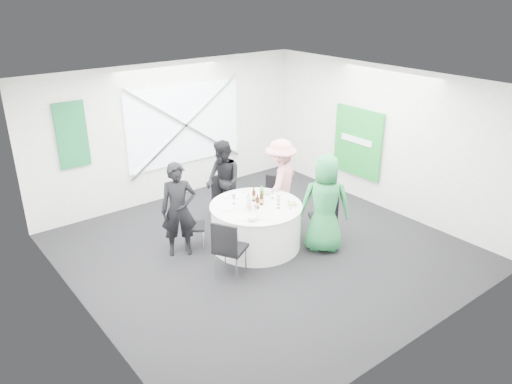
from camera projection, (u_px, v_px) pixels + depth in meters
floor at (263, 249)px, 8.51m from camera, size 6.00×6.00×0.00m
ceiling at (264, 85)px, 7.41m from camera, size 6.00×6.00×0.00m
wall_back at (171, 132)px, 10.14m from camera, size 6.00×0.00×6.00m
wall_front at (426, 245)px, 5.79m from camera, size 6.00×0.00×6.00m
wall_left at (78, 225)px, 6.26m from camera, size 0.00×6.00×6.00m
wall_right at (384, 139)px, 9.66m from camera, size 0.00×6.00×6.00m
window_panel at (185, 125)px, 10.24m from camera, size 2.60×0.03×1.60m
window_brace_a at (186, 125)px, 10.21m from camera, size 2.63×0.05×1.84m
window_brace_b at (186, 125)px, 10.21m from camera, size 2.63×0.05×1.84m
green_banner at (72, 135)px, 8.85m from camera, size 0.55×0.04×1.20m
green_sign at (358, 142)px, 10.14m from camera, size 0.05×1.20×1.40m
banquet_table at (256, 225)px, 8.50m from camera, size 1.56×1.56×0.76m
chair_back at (223, 194)px, 9.43m from camera, size 0.44×0.45×0.87m
chair_back_left at (189, 222)px, 8.40m from camera, size 0.52×0.52×0.82m
chair_back_right at (274, 196)px, 9.36m from camera, size 0.55×0.55×0.87m
chair_front_right at (327, 213)px, 8.60m from camera, size 0.57×0.56×0.91m
chair_front_left at (228, 246)px, 7.48m from camera, size 0.60×0.60×0.96m
person_man_back_left at (179, 210)px, 8.10m from camera, size 0.69×0.60×1.60m
person_man_back at (223, 181)px, 9.30m from camera, size 0.51×0.80×1.55m
person_woman_pink at (280, 182)px, 9.20m from camera, size 1.15×0.90×1.61m
person_woman_green at (325, 204)px, 8.22m from camera, size 0.96×0.95×1.67m
plate_back at (236, 196)px, 8.70m from camera, size 0.28×0.28×0.01m
plate_back_left at (225, 208)px, 8.23m from camera, size 0.29×0.29×0.01m
plate_back_right at (266, 194)px, 8.77m from camera, size 0.27×0.27×0.04m
plate_front_right at (292, 204)px, 8.35m from camera, size 0.24×0.24×0.04m
plate_front_left at (244, 217)px, 7.91m from camera, size 0.26×0.26×0.01m
napkin at (253, 217)px, 7.84m from camera, size 0.22×0.22×0.05m
beer_bottle_a at (248, 202)px, 8.24m from camera, size 0.06×0.06×0.25m
beer_bottle_b at (254, 196)px, 8.48m from camera, size 0.06×0.06×0.25m
beer_bottle_c at (261, 200)px, 8.34m from camera, size 0.06×0.06×0.25m
beer_bottle_d at (257, 203)px, 8.20m from camera, size 0.06×0.06×0.25m
green_water_bottle at (262, 196)px, 8.44m from camera, size 0.08×0.08×0.29m
clear_water_bottle at (249, 205)px, 8.12m from camera, size 0.08×0.08×0.28m
wine_glass_a at (234, 197)px, 8.36m from camera, size 0.07×0.07×0.17m
wine_glass_b at (279, 198)px, 8.32m from camera, size 0.07×0.07×0.17m
wine_glass_c at (256, 208)px, 7.97m from camera, size 0.07×0.07×0.17m
wine_glass_d at (273, 191)px, 8.58m from camera, size 0.07×0.07×0.17m
wine_glass_e at (278, 201)px, 8.20m from camera, size 0.07×0.07×0.17m
fork_a at (240, 218)px, 7.88m from camera, size 0.11×0.12×0.01m
knife_a at (262, 220)px, 7.83m from camera, size 0.12×0.12×0.01m
fork_b at (243, 193)px, 8.84m from camera, size 0.15×0.02×0.01m
knife_b at (228, 198)px, 8.64m from camera, size 0.15×0.02×0.01m
fork_c at (290, 208)px, 8.23m from camera, size 0.10×0.13×0.01m
knife_c at (288, 201)px, 8.50m from camera, size 0.11×0.13×0.01m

